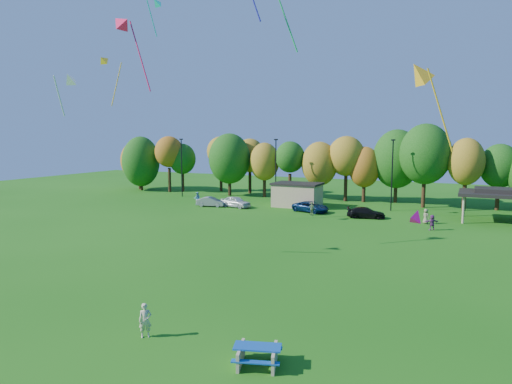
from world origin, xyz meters
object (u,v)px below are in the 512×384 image
at_px(car_c, 311,207).
at_px(car_d, 366,213).
at_px(car_b, 211,202).
at_px(kite_flyer, 145,320).
at_px(picnic_table, 257,354).
at_px(car_a, 236,202).

relative_size(car_c, car_d, 1.09).
relative_size(car_b, car_d, 0.89).
bearing_deg(car_b, kite_flyer, -166.33).
distance_m(car_c, car_d, 7.29).
height_order(picnic_table, car_a, car_a).
bearing_deg(picnic_table, kite_flyer, 160.63).
bearing_deg(car_c, car_b, 113.67).
height_order(car_a, car_d, car_a).
bearing_deg(car_b, picnic_table, -159.43).
bearing_deg(kite_flyer, car_a, 68.84).
height_order(picnic_table, kite_flyer, kite_flyer).
distance_m(car_a, car_b, 3.44).
height_order(picnic_table, car_d, car_d).
height_order(car_b, car_d, car_b).
distance_m(kite_flyer, car_b, 40.46).
bearing_deg(kite_flyer, car_b, 73.66).
bearing_deg(picnic_table, car_b, 105.71).
xyz_separation_m(kite_flyer, car_c, (-4.44, 37.64, -0.16)).
relative_size(car_a, car_d, 1.00).
xyz_separation_m(kite_flyer, car_a, (-14.76, 37.00, -0.08)).
bearing_deg(car_c, car_d, -82.71).
height_order(kite_flyer, car_c, kite_flyer).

